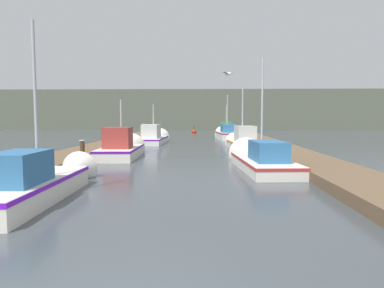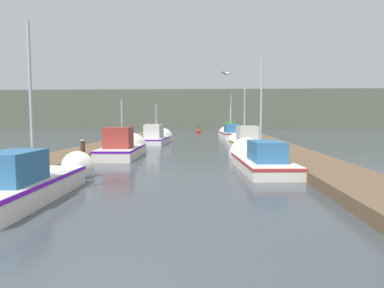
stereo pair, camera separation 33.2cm
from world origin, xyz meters
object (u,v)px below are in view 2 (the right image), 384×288
Objects in this scene: mooring_piling_0 at (83,151)px; fishing_boat_1 at (257,159)px; fishing_boat_4 at (157,137)px; seagull_lead at (226,74)px; fishing_boat_2 at (124,148)px; fishing_boat_3 at (244,142)px; channel_buoy at (199,132)px; mooring_piling_1 at (147,132)px; fishing_boat_0 at (39,180)px; fishing_boat_5 at (230,134)px; fishing_boat_6 at (230,131)px.

fishing_boat_1 is at bearing -6.30° from mooring_piling_0.
fishing_boat_4 is 15.78m from seagull_lead.
fishing_boat_3 is at bearing 31.94° from fishing_boat_2.
fishing_boat_1 reaches higher than mooring_piling_0.
fishing_boat_4 reaches higher than channel_buoy.
mooring_piling_1 is (-7.61, 15.84, 0.38)m from fishing_boat_1.
mooring_piling_0 is (-8.00, -7.33, 0.07)m from fishing_boat_3.
fishing_boat_0 reaches higher than fishing_boat_5.
mooring_piling_0 is 7.57m from seagull_lead.
fishing_boat_4 is 1.28× the size of fishing_boat_6.
fishing_boat_3 reaches higher than mooring_piling_0.
seagull_lead reaches higher than fishing_boat_2.
fishing_boat_0 is 5.37× the size of channel_buoy.
seagull_lead is at bearing -22.40° from mooring_piling_0.
fishing_boat_4 is (-6.46, 4.72, -0.03)m from fishing_boat_3.
fishing_boat_4 is (-6.24, 12.91, 0.08)m from fishing_boat_1.
fishing_boat_1 is 1.29× the size of fishing_boat_6.
fishing_boat_1 reaches higher than fishing_boat_4.
mooring_piling_1 is (0.18, 14.98, 0.20)m from mooring_piling_0.
fishing_boat_5 is (6.46, 23.47, 0.05)m from fishing_boat_0.
mooring_piling_1 is (-7.52, -2.09, 0.25)m from fishing_boat_5.
fishing_boat_1 is at bearing -64.34° from mooring_piling_1.
fishing_boat_3 reaches higher than fishing_boat_4.
mooring_piling_0 is at bearing 169.43° from fishing_boat_1.
fishing_boat_3 is 4.93× the size of mooring_piling_0.
fishing_boat_1 is at bearing -83.18° from channel_buoy.
fishing_boat_0 is 29.06m from fishing_boat_6.
fishing_boat_5 is at bearing -73.18° from channel_buoy.
fishing_boat_6 is at bearing 84.33° from fishing_boat_3.
mooring_piling_0 is 0.97× the size of channel_buoy.
fishing_boat_4 reaches higher than mooring_piling_0.
mooring_piling_1 is at bearing 92.72° from fishing_boat_2.
mooring_piling_1 is at bearing -107.21° from channel_buoy.
fishing_boat_5 is at bearing 85.94° from fishing_boat_3.
channel_buoy is 31.19m from seagull_lead.
fishing_boat_5 is 11.60× the size of seagull_lead.
fishing_boat_1 is 6.04× the size of mooring_piling_0.
fishing_boat_5 reaches higher than seagull_lead.
fishing_boat_3 is 14.56m from fishing_boat_6.
fishing_boat_2 is 5.03× the size of channel_buoy.
fishing_boat_2 is 20.30m from fishing_boat_6.
fishing_boat_2 is at bearing 147.07° from fishing_boat_1.
fishing_boat_6 is (6.74, 19.15, 0.05)m from fishing_boat_2.
fishing_boat_0 reaches higher than fishing_boat_6.
fishing_boat_5 is (6.48, 14.34, 0.03)m from fishing_boat_2.
channel_buoy is (-3.39, 11.22, -0.31)m from fishing_boat_5.
seagull_lead is at bearing -70.62° from mooring_piling_1.
fishing_boat_6 is at bearing 58.50° from fishing_boat_4.
fishing_boat_2 is 1.11× the size of fishing_boat_6.
fishing_boat_3 is 10.85m from mooring_piling_0.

